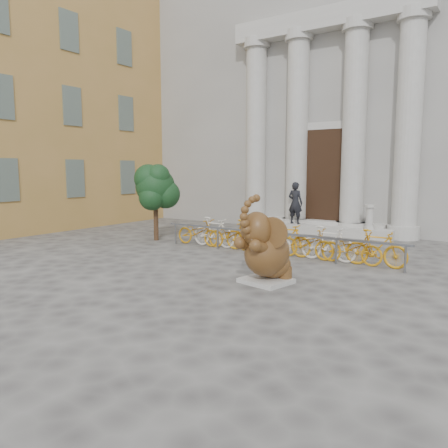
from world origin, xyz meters
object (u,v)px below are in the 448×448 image
Objects in this scene: bike_rack at (275,238)px; pedestrian at (295,203)px; tree at (156,188)px; elephant_statue at (266,251)px.

pedestrian reaches higher than bike_rack.
pedestrian is at bearing 108.16° from bike_rack.
bike_rack is 4.92m from pedestrian.
elephant_statue is at bearing -26.02° from tree.
pedestrian reaches higher than elephant_statue.
tree is (-6.21, 3.03, 1.19)m from elephant_statue.
elephant_statue is 7.02m from tree.
pedestrian is at bearing 55.00° from tree.
bike_rack is 5.04m from tree.
elephant_statue is 8.30m from pedestrian.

